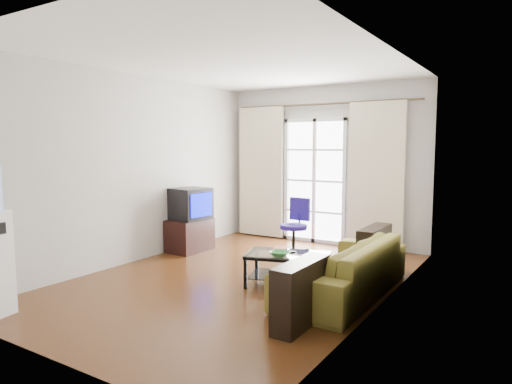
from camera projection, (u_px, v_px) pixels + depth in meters
floor at (239, 279)px, 5.79m from camera, size 5.20×5.20×0.00m
ceiling at (238, 62)px, 5.51m from camera, size 5.20×5.20×0.00m
wall_back at (324, 165)px, 7.84m from camera, size 3.60×0.02×2.70m
wall_front at (46, 190)px, 3.46m from camera, size 3.60×0.02×2.70m
wall_left at (136, 169)px, 6.61m from camera, size 0.02×5.20×2.70m
wall_right at (383, 179)px, 4.70m from camera, size 0.02×5.20×2.70m
french_door at (314, 181)px, 7.90m from camera, size 1.16×0.06×2.15m
curtain_rod at (323, 104)px, 7.65m from camera, size 3.30×0.04×0.04m
curtain_left at (261, 172)px, 8.39m from camera, size 0.90×0.07×2.35m
curtain_right at (376, 176)px, 7.25m from camera, size 0.90×0.07×2.35m
radiator at (366, 229)px, 7.44m from camera, size 0.64×0.12×0.64m
sofa at (344, 267)px, 5.17m from camera, size 2.13×0.86×0.62m
coffee_table at (288, 265)px, 5.48m from camera, size 1.10×0.81×0.40m
bowl at (280, 254)px, 5.34m from camera, size 0.32×0.32×0.06m
book at (274, 248)px, 5.73m from camera, size 0.29×0.31×0.02m
remote at (290, 252)px, 5.53m from camera, size 0.15×0.05×0.02m
tv_stand at (190, 235)px, 7.30m from camera, size 0.49×0.72×0.52m
crt_tv at (190, 204)px, 7.25m from camera, size 0.61×0.61×0.50m
task_chair at (294, 237)px, 7.12m from camera, size 0.61×0.61×0.87m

